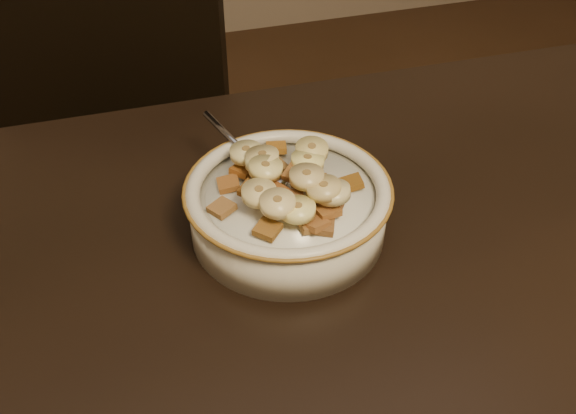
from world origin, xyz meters
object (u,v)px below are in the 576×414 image
object	(u,v)px
chair	(124,188)
table	(372,387)
cereal_bowl	(288,213)
spoon	(268,176)

from	to	relation	value
chair	table	bearing A→B (deg)	-51.94
cereal_bowl	chair	bearing A→B (deg)	109.26
table	cereal_bowl	xyz separation A→B (m)	(-0.02, 0.18, 0.04)
table	cereal_bowl	world-z (taller)	cereal_bowl
chair	spoon	xyz separation A→B (m)	(0.14, -0.41, 0.29)
chair	cereal_bowl	xyz separation A→B (m)	(0.15, -0.44, 0.26)
spoon	cereal_bowl	bearing A→B (deg)	90.00
chair	spoon	bearing A→B (deg)	-48.27
table	chair	distance (m)	0.67
table	spoon	xyz separation A→B (m)	(-0.03, 0.20, 0.07)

